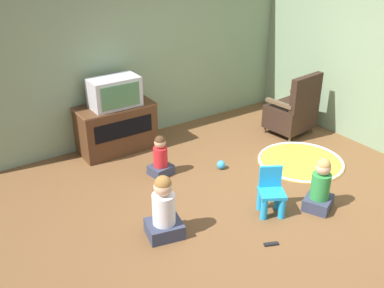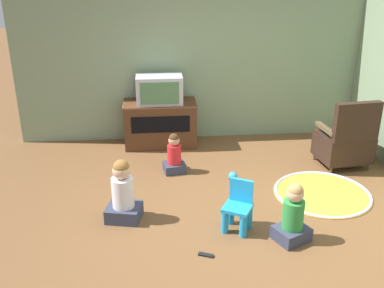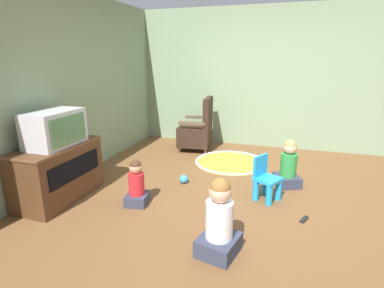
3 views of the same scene
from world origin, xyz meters
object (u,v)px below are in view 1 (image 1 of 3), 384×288
(television, at_px, (115,92))
(tv_cabinet, at_px, (116,127))
(child_watching_center, at_px, (164,211))
(remote_control, at_px, (271,244))
(black_armchair, at_px, (293,111))
(child_watching_left, at_px, (160,158))
(child_watching_right, at_px, (320,187))
(yellow_kid_chair, at_px, (271,195))
(toy_ball, at_px, (221,165))

(television, bearing_deg, tv_cabinet, 90.00)
(child_watching_center, bearing_deg, remote_control, -29.86)
(black_armchair, height_order, remote_control, black_armchair)
(child_watching_center, height_order, remote_control, child_watching_center)
(television, height_order, child_watching_left, television)
(child_watching_right, bearing_deg, yellow_kid_chair, 128.41)
(yellow_kid_chair, relative_size, toy_ball, 4.66)
(tv_cabinet, relative_size, black_armchair, 1.11)
(tv_cabinet, bearing_deg, television, -90.00)
(yellow_kid_chair, xyz_separation_m, child_watching_center, (-1.21, 0.31, 0.09))
(television, relative_size, remote_control, 4.34)
(yellow_kid_chair, relative_size, child_watching_right, 0.84)
(child_watching_left, distance_m, toy_ball, 0.83)
(child_watching_center, bearing_deg, toy_ball, 43.23)
(television, bearing_deg, child_watching_center, -102.60)
(black_armchair, height_order, child_watching_left, black_armchair)
(child_watching_center, relative_size, remote_control, 4.60)
(child_watching_left, relative_size, toy_ball, 4.73)
(television, height_order, toy_ball, television)
(black_armchair, distance_m, yellow_kid_chair, 2.23)
(tv_cabinet, height_order, toy_ball, tv_cabinet)
(tv_cabinet, relative_size, child_watching_center, 1.52)
(tv_cabinet, xyz_separation_m, yellow_kid_chair, (0.75, -2.40, -0.13))
(toy_ball, bearing_deg, child_watching_left, 156.34)
(yellow_kid_chair, relative_size, remote_control, 3.49)
(child_watching_left, relative_size, remote_control, 3.55)
(television, bearing_deg, black_armchair, -21.28)
(tv_cabinet, bearing_deg, child_watching_right, -64.55)
(child_watching_center, bearing_deg, child_watching_left, 73.88)
(yellow_kid_chair, bearing_deg, child_watching_left, 141.37)
(toy_ball, bearing_deg, black_armchair, 10.17)
(tv_cabinet, xyz_separation_m, child_watching_right, (1.26, -2.65, -0.08))
(tv_cabinet, height_order, child_watching_right, tv_cabinet)
(black_armchair, height_order, yellow_kid_chair, black_armchair)
(television, height_order, remote_control, television)
(tv_cabinet, bearing_deg, black_armchair, -22.02)
(child_watching_center, distance_m, child_watching_right, 1.81)
(toy_ball, bearing_deg, child_watching_right, -75.07)
(black_armchair, relative_size, child_watching_left, 1.78)
(yellow_kid_chair, distance_m, child_watching_left, 1.55)
(child_watching_right, bearing_deg, toy_ball, 79.21)
(black_armchair, height_order, toy_ball, black_armchair)
(tv_cabinet, xyz_separation_m, toy_ball, (0.90, -1.29, -0.30))
(tv_cabinet, height_order, child_watching_center, child_watching_center)
(tv_cabinet, height_order, remote_control, tv_cabinet)
(yellow_kid_chair, bearing_deg, toy_ball, 111.38)
(black_armchair, distance_m, remote_control, 2.83)
(television, bearing_deg, child_watching_right, -64.24)
(tv_cabinet, relative_size, yellow_kid_chair, 2.01)
(child_watching_right, height_order, remote_control, child_watching_right)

